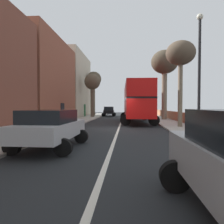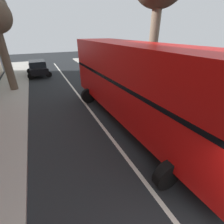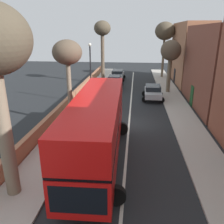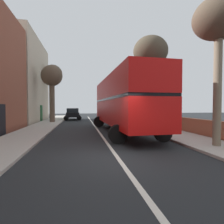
# 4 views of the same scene
# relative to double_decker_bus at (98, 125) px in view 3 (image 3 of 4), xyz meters

# --- Properties ---
(ground_plane) EXTENTS (84.00, 84.00, 0.00)m
(ground_plane) POSITION_rel_double_decker_bus_xyz_m (-1.70, -6.18, -2.36)
(ground_plane) COLOR black
(road_centre_line) EXTENTS (0.16, 54.00, 0.01)m
(road_centre_line) POSITION_rel_double_decker_bus_xyz_m (-1.70, -6.18, -2.35)
(road_centre_line) COLOR silver
(road_centre_line) RESTS_ON ground
(sidewalk_left) EXTENTS (2.60, 60.00, 0.12)m
(sidewalk_left) POSITION_rel_double_decker_bus_xyz_m (-6.60, -6.18, -2.30)
(sidewalk_left) COLOR #B2ADA3
(sidewalk_left) RESTS_ON ground
(sidewalk_right) EXTENTS (2.60, 60.00, 0.12)m
(sidewalk_right) POSITION_rel_double_decker_bus_xyz_m (3.20, -6.18, -2.30)
(sidewalk_right) COLOR #B2ADA3
(sidewalk_right) RESTS_ON ground
(boundary_wall_right) EXTENTS (0.36, 54.00, 1.10)m
(boundary_wall_right) POSITION_rel_double_decker_bus_xyz_m (4.75, -6.18, -1.80)
(boundary_wall_right) COLOR #9E6647
(boundary_wall_right) RESTS_ON ground
(double_decker_bus) EXTENTS (3.77, 11.25, 4.06)m
(double_decker_bus) POSITION_rel_double_decker_bus_xyz_m (0.00, 0.00, 0.00)
(double_decker_bus) COLOR red
(double_decker_bus) RESTS_ON ground
(parked_car_silver_right_0) EXTENTS (2.55, 4.47, 1.60)m
(parked_car_silver_right_0) POSITION_rel_double_decker_bus_xyz_m (0.80, -24.97, -1.43)
(parked_car_silver_right_0) COLOR #B7BABF
(parked_car_silver_right_0) RESTS_ON ground
(parked_car_silver_right_1) EXTENTS (2.43, 4.02, 1.71)m
(parked_car_silver_right_1) POSITION_rel_double_decker_bus_xyz_m (0.80, -19.35, -1.39)
(parked_car_silver_right_1) COLOR #B7BABF
(parked_car_silver_right_1) RESTS_ON ground
(parked_car_silver_left_2) EXTENTS (2.59, 4.21, 1.61)m
(parked_car_silver_left_2) POSITION_rel_double_decker_bus_xyz_m (-4.20, -14.10, -1.43)
(parked_car_silver_left_2) COLOR #B7BABF
(parked_car_silver_left_2) RESTS_ON ground
(street_tree_left_2) EXTENTS (2.51, 2.51, 6.46)m
(street_tree_left_2) POSITION_rel_double_decker_bus_xyz_m (-6.36, -17.48, 2.79)
(street_tree_left_2) COLOR brown
(street_tree_left_2) RESTS_ON sidewalk_left
(street_tree_right_3) EXTENTS (2.41, 2.41, 8.92)m
(street_tree_right_3) POSITION_rel_double_decker_bus_xyz_m (2.84, -22.48, 5.04)
(street_tree_right_3) COLOR brown
(street_tree_right_3) RESTS_ON sidewalk_right
(street_tree_right_5) EXTENTS (2.31, 2.31, 6.85)m
(street_tree_right_5) POSITION_rel_double_decker_bus_xyz_m (3.21, -5.55, 3.45)
(street_tree_right_5) COLOR #7A6B56
(street_tree_right_5) RESTS_ON sidewalk_right
(street_tree_left_6) EXTENTS (3.21, 3.21, 8.96)m
(street_tree_left_6) POSITION_rel_double_decker_bus_xyz_m (-6.68, -28.17, 5.14)
(street_tree_left_6) COLOR brown
(street_tree_left_6) RESTS_ON sidewalk_left
(lamppost_right) EXTENTS (0.32, 0.32, 6.31)m
(lamppost_right) POSITION_rel_double_decker_bus_xyz_m (2.60, -11.59, 1.45)
(lamppost_right) COLOR black
(lamppost_right) RESTS_ON sidewalk_right
(litter_bin_right) EXTENTS (0.55, 0.55, 1.06)m
(litter_bin_right) POSITION_rel_double_decker_bus_xyz_m (3.60, -17.50, -1.70)
(litter_bin_right) COLOR black
(litter_bin_right) RESTS_ON sidewalk_right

